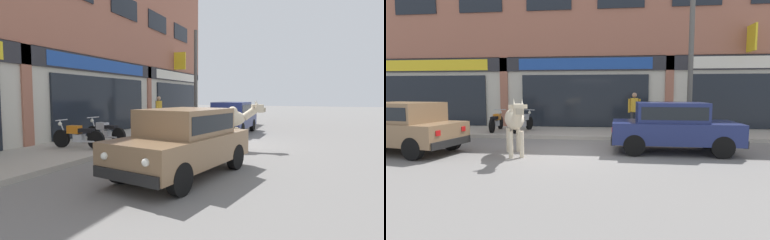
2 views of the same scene
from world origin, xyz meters
The scene contains 10 objects.
ground_plane centered at (0.00, 0.00, 0.00)m, with size 90.00×90.00×0.00m, color slate.
sidewalk centered at (0.00, 3.71, 0.07)m, with size 19.00×3.01×0.13m, color #A8A093.
shop_building centered at (0.00, 5.47, 4.78)m, with size 23.00×1.40×9.97m.
cow centered at (-1.38, -0.70, 1.01)m, with size 1.14×2.01×1.61m.
car_0 centered at (3.02, 0.26, 0.81)m, with size 3.65×1.69×1.46m.
car_1 centered at (-4.76, -0.67, 0.81)m, with size 3.80×2.22×1.46m.
motorcycle_0 centered at (-3.55, 3.41, 0.52)m, with size 0.52×1.81×0.88m.
motorcycle_1 centered at (-2.37, 3.32, 0.52)m, with size 0.59×1.80×0.88m.
pedestrian centered at (2.19, 3.70, 1.12)m, with size 0.50×0.32×1.60m.
utility_pole centered at (4.05, 2.50, 2.65)m, with size 0.18×0.18×5.03m, color #595651.
Camera 1 is at (-10.70, -3.26, 1.73)m, focal length 28.00 mm.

